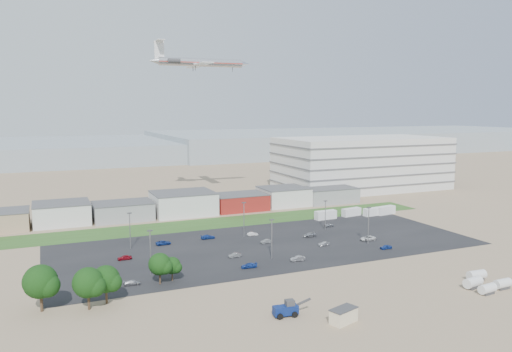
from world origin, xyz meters
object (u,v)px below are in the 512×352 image
parked_car_7 (266,241)px  parked_car_8 (329,225)px  parked_car_2 (386,247)px  parked_car_6 (208,237)px  parked_car_4 (235,255)px  parked_car_5 (125,257)px  airliner (201,62)px  storage_tank_nw (473,282)px  parked_car_10 (132,283)px  tree_far_left (40,285)px  parked_car_12 (309,235)px  box_trailer_a (326,215)px  parked_car_1 (324,244)px  portable_shed (343,315)px  parked_car_0 (368,238)px  telehandler (286,308)px  parked_car_3 (249,266)px  parked_car_13 (298,259)px  parked_car_11 (253,234)px

parked_car_7 → parked_car_8: parked_car_7 is taller
parked_car_2 → parked_car_6: size_ratio=0.80×
parked_car_2 → parked_car_4: size_ratio=0.99×
parked_car_5 → parked_car_8: 68.57m
airliner → parked_car_6: bearing=-103.6°
storage_tank_nw → parked_car_10: 74.49m
tree_far_left → parked_car_12: bearing=21.1°
box_trailer_a → parked_car_1: bearing=-126.3°
portable_shed → parked_car_8: (37.19, 65.24, -0.80)m
parked_car_0 → parked_car_5: bearing=-96.1°
parked_car_1 → parked_car_4: (-27.16, -0.25, 0.02)m
parked_car_5 → parked_car_6: bearing=113.4°
parked_car_10 → parked_car_0: bearing=-76.1°
telehandler → parked_car_5: telehandler is taller
parked_car_12 → parked_car_8: bearing=125.3°
parked_car_1 → parked_car_4: parked_car_4 is taller
telehandler → storage_tank_nw: bearing=1.9°
parked_car_0 → parked_car_7: parked_car_0 is taller
parked_car_1 → parked_car_5: (-54.10, 8.93, 0.06)m
parked_car_0 → parked_car_6: parked_car_0 is taller
airliner → parked_car_3: airliner is taller
parked_car_7 → parked_car_12: 15.13m
parked_car_7 → parked_car_1: bearing=50.2°
parked_car_12 → box_trailer_a: bearing=137.7°
box_trailer_a → parked_car_2: box_trailer_a is taller
parked_car_2 → parked_car_7: parked_car_2 is taller
airliner → parked_car_3: 113.33m
airliner → parked_car_4: size_ratio=12.57×
parked_car_0 → parked_car_5: size_ratio=1.31×
parked_car_0 → parked_car_7: bearing=-106.3°
box_trailer_a → parked_car_7: size_ratio=2.32×
storage_tank_nw → parked_car_13: bearing=128.5°
parked_car_1 → parked_car_8: 23.72m
telehandler → parked_car_10: bearing=134.9°
parked_car_1 → parked_car_4: 27.17m
parked_car_1 → telehandler: bearing=-46.9°
portable_shed → parked_car_10: size_ratio=1.44×
airliner → parked_car_4: (-18.19, -86.34, -57.48)m
airliner → parked_car_12: size_ratio=10.30×
parked_car_3 → parked_car_11: size_ratio=1.22×
box_trailer_a → airliner: (-27.65, 56.22, 56.54)m
parked_car_4 → parked_car_8: parked_car_4 is taller
parked_car_3 → parked_car_5: bearing=-119.4°
parked_car_10 → parked_car_13: (41.91, 1.04, 0.10)m
parked_car_7 → parked_car_11: bearing=174.7°
storage_tank_nw → parked_car_13: storage_tank_nw is taller
parked_car_3 → parked_car_12: parked_car_12 is taller
parked_car_1 → parked_car_7: size_ratio=0.96×
telehandler → parked_car_5: size_ratio=2.08×
parked_car_6 → parked_car_1: bearing=-127.5°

